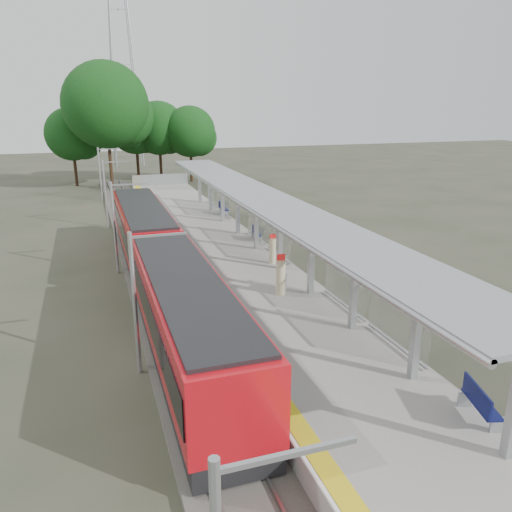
% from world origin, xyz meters
% --- Properties ---
extents(ground, '(200.00, 200.00, 0.00)m').
position_xyz_m(ground, '(0.00, 0.00, 0.00)').
color(ground, '#474438').
rests_on(ground, ground).
extents(trackbed, '(3.00, 70.00, 0.24)m').
position_xyz_m(trackbed, '(-4.50, 20.00, 0.12)').
color(trackbed, '#59544C').
rests_on(trackbed, ground).
extents(platform, '(6.00, 50.00, 1.00)m').
position_xyz_m(platform, '(0.00, 20.00, 0.50)').
color(platform, gray).
rests_on(platform, ground).
extents(tactile_strip, '(0.60, 50.00, 0.02)m').
position_xyz_m(tactile_strip, '(-2.55, 20.00, 1.01)').
color(tactile_strip, yellow).
rests_on(tactile_strip, platform).
extents(end_fence, '(6.00, 0.10, 1.20)m').
position_xyz_m(end_fence, '(0.00, 44.95, 1.60)').
color(end_fence, '#9EA0A5').
rests_on(end_fence, platform).
extents(train, '(2.74, 27.60, 3.62)m').
position_xyz_m(train, '(-4.50, 13.70, 2.05)').
color(train, black).
rests_on(train, ground).
extents(canopy, '(3.27, 38.00, 3.66)m').
position_xyz_m(canopy, '(1.61, 16.19, 4.20)').
color(canopy, '#9EA0A5').
rests_on(canopy, platform).
extents(pylon, '(8.00, 4.00, 38.00)m').
position_xyz_m(pylon, '(-1.00, 73.00, 19.00)').
color(pylon, '#9EA0A5').
rests_on(pylon, ground).
extents(tree_cluster, '(20.18, 14.37, 14.19)m').
position_xyz_m(tree_cluster, '(-2.54, 52.70, 7.75)').
color(tree_cluster, '#382316').
rests_on(tree_cluster, ground).
extents(catenary_masts, '(2.08, 48.16, 5.40)m').
position_xyz_m(catenary_masts, '(-6.22, 19.00, 2.91)').
color(catenary_masts, '#9EA0A5').
rests_on(catenary_masts, ground).
extents(bench_near, '(0.92, 1.68, 1.10)m').
position_xyz_m(bench_near, '(2.40, -0.52, 1.58)').
color(bench_near, '#101552').
rests_on(bench_near, platform).
extents(bench_mid, '(0.60, 1.38, 0.92)m').
position_xyz_m(bench_mid, '(2.62, 19.98, 1.48)').
color(bench_mid, '#101552').
rests_on(bench_mid, platform).
extents(bench_far, '(0.53, 1.49, 1.00)m').
position_xyz_m(bench_far, '(2.61, 28.25, 1.53)').
color(bench_far, '#101552').
rests_on(bench_far, platform).
extents(info_pillar_near, '(0.44, 0.44, 1.97)m').
position_xyz_m(info_pillar_near, '(0.63, 10.36, 1.85)').
color(info_pillar_near, beige).
rests_on(info_pillar_near, platform).
extents(info_pillar_far, '(0.38, 0.38, 1.69)m').
position_xyz_m(info_pillar_far, '(1.92, 14.92, 1.73)').
color(info_pillar_far, beige).
rests_on(info_pillar_far, platform).
extents(litter_bin, '(0.46, 0.46, 0.89)m').
position_xyz_m(litter_bin, '(0.81, 10.64, 1.44)').
color(litter_bin, '#9EA0A5').
rests_on(litter_bin, platform).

